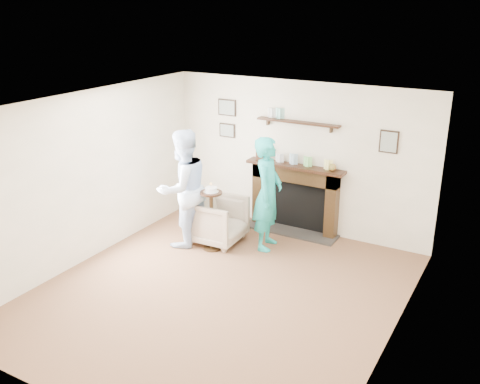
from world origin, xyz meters
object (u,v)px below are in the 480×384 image
Objects in this scene: man at (185,243)px; pedestal_table at (211,209)px; armchair at (218,241)px; woman at (267,246)px.

man is 1.71× the size of pedestal_table.
armchair is at bearing 146.35° from man.
pedestal_table is (0.48, 0.05, 0.67)m from man.
man is 1.31m from woman.
woman is 1.63× the size of pedestal_table.
pedestal_table is at bearing 114.28° from woman.
man is at bearing 126.17° from armchair.
woman is (1.19, 0.55, 0.00)m from man.
armchair is at bearing 104.42° from pedestal_table.
pedestal_table reaches higher than woman.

